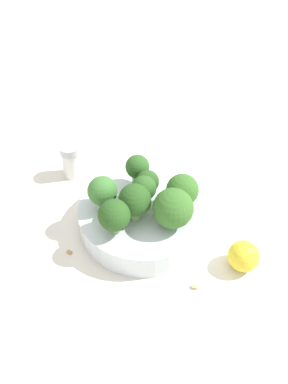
% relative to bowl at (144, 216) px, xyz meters
% --- Properties ---
extents(ground_plane, '(3.00, 3.00, 0.00)m').
position_rel_bowl_xyz_m(ground_plane, '(0.00, 0.00, -0.02)').
color(ground_plane, silver).
extents(bowl, '(0.19, 0.19, 0.04)m').
position_rel_bowl_xyz_m(bowl, '(0.00, 0.00, 0.00)').
color(bowl, silver).
rests_on(bowl, ground_plane).
extents(broccoli_floret_0, '(0.04, 0.04, 0.05)m').
position_rel_bowl_xyz_m(broccoli_floret_0, '(0.05, 0.02, 0.05)').
color(broccoli_floret_0, '#84AD66').
rests_on(broccoli_floret_0, bowl).
extents(broccoli_floret_1, '(0.04, 0.04, 0.05)m').
position_rel_bowl_xyz_m(broccoli_floret_1, '(-0.01, 0.06, 0.05)').
color(broccoli_floret_1, '#7A9E5B').
rests_on(broccoli_floret_1, bowl).
extents(broccoli_floret_2, '(0.05, 0.05, 0.06)m').
position_rel_bowl_xyz_m(broccoli_floret_2, '(-0.02, 0.01, 0.05)').
color(broccoli_floret_2, '#7A9E5B').
rests_on(broccoli_floret_2, bowl).
extents(broccoli_floret_3, '(0.05, 0.05, 0.06)m').
position_rel_bowl_xyz_m(broccoli_floret_3, '(0.01, -0.05, 0.05)').
color(broccoli_floret_3, '#8EB770').
rests_on(broccoli_floret_3, bowl).
extents(broccoli_floret_4, '(0.04, 0.04, 0.05)m').
position_rel_bowl_xyz_m(broccoli_floret_4, '(-0.05, 0.03, 0.05)').
color(broccoli_floret_4, '#7A9E5B').
rests_on(broccoli_floret_4, bowl).
extents(broccoli_floret_5, '(0.04, 0.04, 0.05)m').
position_rel_bowl_xyz_m(broccoli_floret_5, '(0.00, -0.00, 0.05)').
color(broccoli_floret_5, '#84AD66').
rests_on(broccoli_floret_5, bowl).
extents(broccoli_floret_6, '(0.06, 0.06, 0.06)m').
position_rel_bowl_xyz_m(broccoli_floret_6, '(-0.02, -0.05, 0.05)').
color(broccoli_floret_6, '#84AD66').
rests_on(broccoli_floret_6, bowl).
extents(broccoli_floret_7, '(0.03, 0.03, 0.05)m').
position_rel_bowl_xyz_m(broccoli_floret_7, '(0.02, 0.00, 0.05)').
color(broccoli_floret_7, '#84AD66').
rests_on(broccoli_floret_7, bowl).
extents(pepper_shaker, '(0.03, 0.03, 0.06)m').
position_rel_bowl_xyz_m(pepper_shaker, '(0.09, 0.15, 0.01)').
color(pepper_shaker, silver).
rests_on(pepper_shaker, ground_plane).
extents(lemon_wedge, '(0.04, 0.04, 0.04)m').
position_rel_bowl_xyz_m(lemon_wedge, '(-0.04, -0.15, 0.00)').
color(lemon_wedge, yellow).
rests_on(lemon_wedge, ground_plane).
extents(almond_crumb_0, '(0.01, 0.01, 0.01)m').
position_rel_bowl_xyz_m(almond_crumb_0, '(-0.09, -0.09, -0.02)').
color(almond_crumb_0, tan).
rests_on(almond_crumb_0, ground_plane).
extents(almond_crumb_1, '(0.01, 0.01, 0.01)m').
position_rel_bowl_xyz_m(almond_crumb_1, '(-0.08, 0.09, -0.02)').
color(almond_crumb_1, '#AD7F4C').
rests_on(almond_crumb_1, ground_plane).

